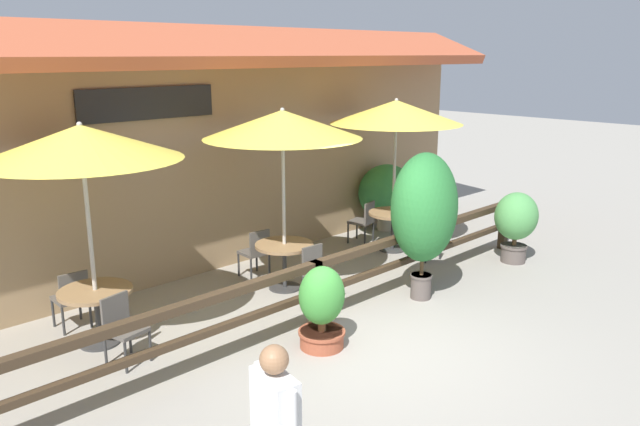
# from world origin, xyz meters

# --- Properties ---
(ground_plane) EXTENTS (60.00, 60.00, 0.00)m
(ground_plane) POSITION_xyz_m (0.00, 0.00, 0.00)
(ground_plane) COLOR gray
(building_facade) EXTENTS (14.28, 1.49, 4.23)m
(building_facade) POSITION_xyz_m (-0.00, 4.10, 2.17)
(building_facade) COLOR #997A56
(building_facade) RESTS_ON ground
(patio_railing) EXTENTS (10.40, 0.14, 0.95)m
(patio_railing) POSITION_xyz_m (0.00, 1.05, 0.70)
(patio_railing) COLOR #3D2D1E
(patio_railing) RESTS_ON ground
(patio_umbrella_near) EXTENTS (2.48, 2.48, 2.95)m
(patio_umbrella_near) POSITION_xyz_m (-2.47, 2.63, 2.69)
(patio_umbrella_near) COLOR #B7B2A8
(patio_umbrella_near) RESTS_ON ground
(dining_table_near) EXTENTS (0.95, 0.95, 0.77)m
(dining_table_near) POSITION_xyz_m (-2.47, 2.63, 0.61)
(dining_table_near) COLOR olive
(dining_table_near) RESTS_ON ground
(chair_near_streetside) EXTENTS (0.50, 0.50, 0.86)m
(chair_near_streetside) POSITION_xyz_m (-2.47, 1.93, 0.48)
(chair_near_streetside) COLOR #514C47
(chair_near_streetside) RESTS_ON ground
(chair_near_wallside) EXTENTS (0.44, 0.44, 0.86)m
(chair_near_wallside) POSITION_xyz_m (-2.52, 3.32, 0.48)
(chair_near_wallside) COLOR #514C47
(chair_near_wallside) RESTS_ON ground
(patio_umbrella_middle) EXTENTS (2.48, 2.48, 2.95)m
(patio_umbrella_middle) POSITION_xyz_m (0.62, 2.42, 2.69)
(patio_umbrella_middle) COLOR #B7B2A8
(patio_umbrella_middle) RESTS_ON ground
(dining_table_middle) EXTENTS (0.95, 0.95, 0.77)m
(dining_table_middle) POSITION_xyz_m (0.62, 2.42, 0.61)
(dining_table_middle) COLOR olive
(dining_table_middle) RESTS_ON ground
(chair_middle_streetside) EXTENTS (0.43, 0.43, 0.86)m
(chair_middle_streetside) POSITION_xyz_m (0.66, 1.69, 0.48)
(chair_middle_streetside) COLOR #514C47
(chair_middle_streetside) RESTS_ON ground
(chair_middle_wallside) EXTENTS (0.45, 0.45, 0.86)m
(chair_middle_wallside) POSITION_xyz_m (0.61, 3.16, 0.48)
(chair_middle_wallside) COLOR #514C47
(chair_middle_wallside) RESTS_ON ground
(patio_umbrella_far) EXTENTS (2.48, 2.48, 2.95)m
(patio_umbrella_far) POSITION_xyz_m (3.49, 2.51, 2.69)
(patio_umbrella_far) COLOR #B7B2A8
(patio_umbrella_far) RESTS_ON ground
(dining_table_far) EXTENTS (0.95, 0.95, 0.77)m
(dining_table_far) POSITION_xyz_m (3.49, 2.51, 0.61)
(dining_table_far) COLOR olive
(dining_table_far) RESTS_ON ground
(chair_far_streetside) EXTENTS (0.47, 0.47, 0.86)m
(chair_far_streetside) POSITION_xyz_m (3.54, 1.80, 0.48)
(chair_far_streetside) COLOR #514C47
(chair_far_streetside) RESTS_ON ground
(chair_far_wallside) EXTENTS (0.51, 0.51, 0.86)m
(chair_far_wallside) POSITION_xyz_m (3.45, 3.23, 0.48)
(chair_far_wallside) COLOR #514C47
(chair_far_wallside) RESTS_ON ground
(potted_plant_corner_fern) EXTENTS (0.63, 0.62, 1.11)m
(potted_plant_corner_fern) POSITION_xyz_m (-0.42, 0.49, 0.57)
(potted_plant_corner_fern) COLOR #9E4C33
(potted_plant_corner_fern) RESTS_ON ground
(potted_plant_small_flowering) EXTENTS (0.84, 0.76, 1.31)m
(potted_plant_small_flowering) POSITION_xyz_m (4.55, 0.49, 0.79)
(potted_plant_small_flowering) COLOR #564C47
(potted_plant_small_flowering) RESTS_ON ground
(potted_plant_broad_leaf) EXTENTS (1.09, 0.98, 2.32)m
(potted_plant_broad_leaf) POSITION_xyz_m (1.88, 0.61, 1.44)
(potted_plant_broad_leaf) COLOR #564C47
(potted_plant_broad_leaf) RESTS_ON ground
(potted_plant_entrance_palm) EXTENTS (1.29, 1.16, 1.44)m
(potted_plant_entrance_palm) POSITION_xyz_m (4.54, 3.55, 0.82)
(potted_plant_entrance_palm) COLOR #B7AD99
(potted_plant_entrance_palm) RESTS_ON ground
(pedestrian) EXTENTS (0.28, 0.57, 1.65)m
(pedestrian) POSITION_xyz_m (-2.99, -1.61, 1.06)
(pedestrian) COLOR black
(pedestrian) RESTS_ON ground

